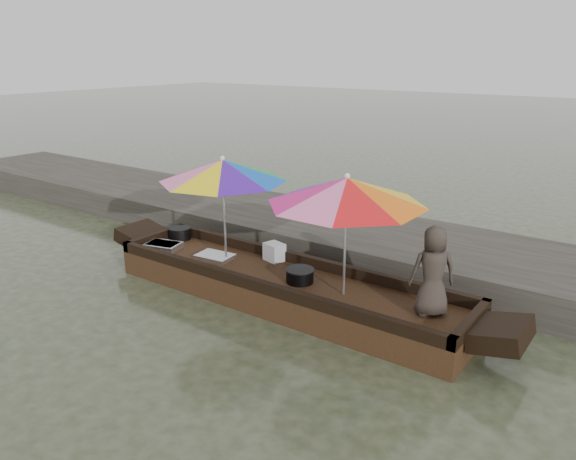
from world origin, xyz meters
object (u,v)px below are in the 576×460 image
Objects in this scene: cooking_pot at (180,233)px; vendor at (433,271)px; tray_scallop at (215,257)px; umbrella_stern at (345,236)px; charcoal_grill at (300,276)px; boat_hull at (284,289)px; supply_bag at (274,252)px; umbrella_bow at (224,210)px; tray_crayfish at (163,246)px.

cooking_pot is 0.33× the size of vendor.
cooking_pot is 0.67× the size of tray_scallop.
umbrella_stern reaches higher than cooking_pot.
boat_hull is at bearing 179.47° from charcoal_grill.
vendor is at bearing 5.47° from umbrella_stern.
vendor is (2.53, -0.34, 0.41)m from supply_bag.
boat_hull is 1.33m from umbrella_stern.
umbrella_bow is at bearing 179.89° from charcoal_grill.
supply_bag is 2.58m from vendor.
cooking_pot is at bearing 172.48° from charcoal_grill.
tray_crayfish is at bearing -160.54° from supply_bag.
vendor is at bearing 2.96° from boat_hull.
tray_scallop is at bearing -179.92° from umbrella_stern.
tray_crayfish is (0.14, -0.50, -0.05)m from cooking_pot.
tray_scallop is at bearing -35.66° from vendor.
cooking_pot reaches higher than tray_scallop.
supply_bag is 0.14× the size of umbrella_stern.
tray_crayfish is 1.38m from umbrella_bow.
boat_hull is 0.37m from charcoal_grill.
umbrella_bow reaches higher than charcoal_grill.
tray_scallop is 2.31m from umbrella_stern.
tray_scallop is (1.09, -0.35, -0.06)m from cooking_pot.
charcoal_grill is (2.47, 0.15, 0.04)m from tray_crayfish.
tray_crayfish is 0.96m from tray_scallop.
cooking_pot is at bearing -40.65° from vendor.
vendor reaches higher than supply_bag.
cooking_pot is at bearing 174.04° from umbrella_stern.
supply_bag is at bearing 162.53° from umbrella_stern.
charcoal_grill is 0.34× the size of vendor.
tray_scallop is at bearing -179.97° from charcoal_grill.
umbrella_stern is (2.19, 0.00, 0.74)m from tray_scallop.
tray_scallop is at bearing -17.59° from cooking_pot.
supply_bag is 0.16× the size of umbrella_bow.
tray_crayfish is 0.49× the size of vendor.
supply_bag is 0.95m from umbrella_bow.
vendor is (3.29, 0.11, 0.51)m from tray_scallop.
umbrella_stern is at bearing 0.08° from tray_scallop.
tray_scallop is (-1.26, -0.00, 0.21)m from boat_hull.
umbrella_bow is (-3.07, -0.11, 0.24)m from vendor.
cooking_pot is at bearing 171.70° from boat_hull.
vendor is (1.77, 0.11, 0.45)m from charcoal_grill.
tray_scallop is 1.90× the size of supply_bag.
tray_crayfish is at bearing -176.02° from boat_hull.
tray_scallop is (0.95, 0.15, -0.01)m from tray_crayfish.
umbrella_stern is at bearing -5.96° from cooking_pot.
tray_crayfish is 1.00× the size of tray_scallop.
charcoal_grill is (1.52, 0.00, 0.06)m from tray_scallop.
vendor reaches higher than charcoal_grill.
umbrella_bow reaches higher than tray_scallop.
charcoal_grill is at bearing -30.68° from supply_bag.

